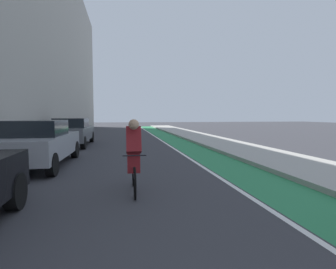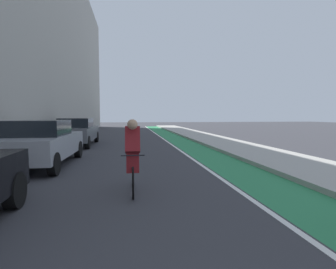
{
  "view_description": "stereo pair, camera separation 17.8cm",
  "coord_description": "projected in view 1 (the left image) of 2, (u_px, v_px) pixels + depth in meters",
  "views": [
    {
      "loc": [
        -0.27,
        1.47,
        1.69
      ],
      "look_at": [
        0.89,
        8.12,
        1.2
      ],
      "focal_mm": 28.4,
      "sensor_mm": 36.0,
      "label": 1
    },
    {
      "loc": [
        -0.09,
        1.44,
        1.69
      ],
      "look_at": [
        0.89,
        8.12,
        1.2
      ],
      "focal_mm": 28.4,
      "sensor_mm": 36.0,
      "label": 2
    }
  ],
  "objects": [
    {
      "name": "parked_sedan_gray",
      "position": [
        72.0,
        132.0,
        14.72
      ],
      "size": [
        1.89,
        4.67,
        1.53
      ],
      "color": "#595B60",
      "rests_on": "ground"
    },
    {
      "name": "building_facade_left",
      "position": [
        31.0,
        28.0,
        16.78
      ],
      "size": [
        3.0,
        43.83,
        14.37
      ],
      "color": "#B2ADA3",
      "rests_on": "ground"
    },
    {
      "name": "bike_lane_paint",
      "position": [
        172.0,
        139.0,
        18.85
      ],
      "size": [
        1.6,
        43.83,
        0.0
      ],
      "primitive_type": "cube",
      "color": "#2D8451",
      "rests_on": "ground"
    },
    {
      "name": "lane_divider_stripe",
      "position": [
        160.0,
        139.0,
        18.69
      ],
      "size": [
        0.12,
        43.83,
        0.0
      ],
      "primitive_type": "cube",
      "color": "white",
      "rests_on": "ground"
    },
    {
      "name": "ground_plane",
      "position": [
        127.0,
        143.0,
        16.33
      ],
      "size": [
        96.42,
        96.42,
        0.0
      ],
      "primitive_type": "plane",
      "color": "#38383D"
    },
    {
      "name": "parked_sedan_silver",
      "position": [
        39.0,
        143.0,
        8.74
      ],
      "size": [
        1.94,
        4.43,
        1.53
      ],
      "color": "#9EA0A8",
      "rests_on": "ground"
    },
    {
      "name": "sidewalk_right",
      "position": [
        202.0,
        138.0,
        19.22
      ],
      "size": [
        2.78,
        43.83,
        0.14
      ],
      "primitive_type": "cube",
      "color": "#A8A59E",
      "rests_on": "ground"
    },
    {
      "name": "cyclist_mid",
      "position": [
        134.0,
        156.0,
        5.81
      ],
      "size": [
        0.48,
        1.71,
        1.61
      ],
      "color": "black",
      "rests_on": "ground"
    }
  ]
}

